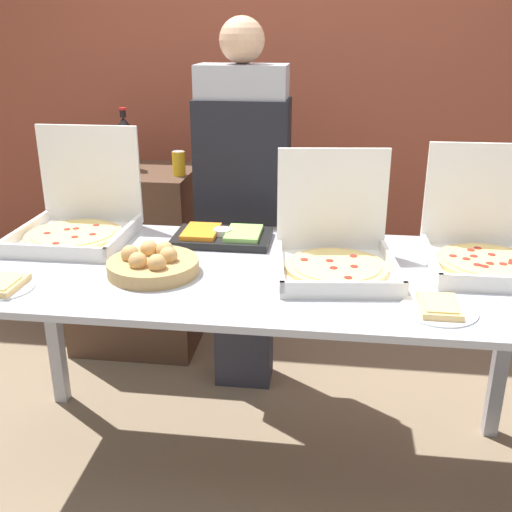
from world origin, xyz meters
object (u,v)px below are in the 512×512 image
at_px(pizza_box_near_right, 335,250).
at_px(bread_basket, 153,264).
at_px(paper_plate_front_center, 3,286).
at_px(soda_can_silver, 90,163).
at_px(pizza_box_near_left, 486,245).
at_px(paper_plate_front_right, 439,308).
at_px(soda_can_colored, 179,163).
at_px(person_server_vest, 243,193).
at_px(pizza_box_far_right, 78,219).
at_px(soda_bottle, 125,143).
at_px(veggie_tray, 222,236).

xyz_separation_m(pizza_box_near_right, bread_basket, (-0.64, -0.12, -0.04)).
distance_m(paper_plate_front_center, soda_can_silver, 1.21).
relative_size(pizza_box_near_left, paper_plate_front_right, 1.87).
relative_size(pizza_box_near_left, soda_can_colored, 3.56).
xyz_separation_m(pizza_box_near_right, person_server_vest, (-0.43, 0.68, 0.02)).
bearing_deg(paper_plate_front_right, pizza_box_far_right, 159.33).
distance_m(paper_plate_front_right, soda_can_colored, 1.66).
bearing_deg(paper_plate_front_right, pizza_box_near_left, 61.85).
bearing_deg(soda_can_colored, paper_plate_front_right, -47.25).
distance_m(pizza_box_far_right, person_server_vest, 0.77).
relative_size(paper_plate_front_center, soda_bottle, 0.63).
bearing_deg(person_server_vest, pizza_box_near_right, 122.41).
bearing_deg(pizza_box_near_left, paper_plate_front_center, -166.04).
xyz_separation_m(paper_plate_front_center, bread_basket, (0.46, 0.20, 0.02)).
bearing_deg(soda_bottle, veggie_tray, -49.79).
relative_size(paper_plate_front_right, soda_bottle, 0.74).
distance_m(paper_plate_front_right, veggie_tray, 0.95).
bearing_deg(pizza_box_near_left, soda_can_silver, 156.27).
bearing_deg(soda_can_colored, bread_basket, -81.02).
height_order(pizza_box_near_right, soda_can_silver, pizza_box_near_right).
distance_m(pizza_box_far_right, paper_plate_front_center, 0.54).
height_order(soda_can_silver, soda_can_colored, same).
bearing_deg(veggie_tray, soda_can_colored, 117.34).
xyz_separation_m(pizza_box_far_right, bread_basket, (0.41, -0.34, -0.04)).
height_order(pizza_box_far_right, soda_can_colored, pizza_box_far_right).
relative_size(pizza_box_far_right, soda_bottle, 1.43).
distance_m(soda_bottle, person_server_vest, 0.78).
bearing_deg(paper_plate_front_right, veggie_tray, 144.91).
relative_size(pizza_box_near_left, paper_plate_front_center, 2.21).
bearing_deg(pizza_box_near_right, person_server_vest, 115.60).
bearing_deg(soda_bottle, pizza_box_near_left, -28.74).
bearing_deg(soda_bottle, paper_plate_front_center, -89.03).
relative_size(bread_basket, soda_can_colored, 2.59).
bearing_deg(soda_can_colored, veggie_tray, -62.66).
height_order(bread_basket, soda_can_colored, soda_can_colored).
relative_size(pizza_box_far_right, pizza_box_near_left, 1.04).
bearing_deg(paper_plate_front_center, pizza_box_near_left, 14.91).
height_order(soda_bottle, soda_can_colored, soda_bottle).
bearing_deg(pizza_box_near_right, veggie_tray, 144.59).
xyz_separation_m(pizza_box_near_left, person_server_vest, (-0.98, 0.57, 0.01)).
distance_m(pizza_box_near_right, soda_can_colored, 1.22).
xyz_separation_m(soda_bottle, soda_can_colored, (0.32, -0.11, -0.08)).
bearing_deg(bread_basket, veggie_tray, 63.54).
bearing_deg(bread_basket, soda_can_silver, 121.84).
bearing_deg(pizza_box_far_right, soda_bottle, 94.12).
distance_m(veggie_tray, soda_bottle, 1.05).
bearing_deg(veggie_tray, paper_plate_front_right, -35.09).
relative_size(pizza_box_near_left, soda_can_silver, 3.56).
bearing_deg(soda_can_colored, soda_bottle, 160.06).
relative_size(pizza_box_far_right, paper_plate_front_center, 2.28).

